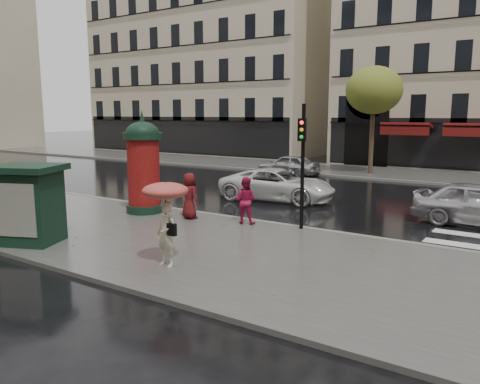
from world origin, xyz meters
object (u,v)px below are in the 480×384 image
Objects in this scene: morris_column at (143,164)px; car_white at (277,185)px; woman_red at (245,200)px; newsstand at (28,203)px; traffic_light at (302,154)px; woman_umbrella at (166,210)px; man_burgundy at (190,196)px; car_far_silver at (288,165)px.

morris_column is 0.76× the size of car_white.
woman_red is 0.68× the size of newsstand.
traffic_light is at bearing 44.54° from newsstand.
newsstand is (-4.71, -0.58, -0.25)m from woman_umbrella.
morris_column is 6.20m from traffic_light.
man_burgundy is at bearing 1.82° from morris_column.
traffic_light is at bearing 77.85° from woman_umbrella.
newsstand is (-3.89, -5.40, 0.37)m from woman_red.
car_far_silver is (-6.86, 12.27, -1.87)m from traffic_light.
woman_umbrella is 4.75m from newsstand.
man_burgundy is 0.32× the size of car_white.
car_white is (-1.45, 4.91, -0.21)m from woman_red.
morris_column is 13.19m from car_far_silver.
woman_umbrella is 0.53× the size of traffic_light.
morris_column reaches higher than woman_red.
woman_umbrella reaches higher than man_burgundy.
woman_umbrella is 10.03m from car_white.
newsstand reaches higher than car_far_silver.
traffic_light is at bearing -150.35° from man_burgundy.
morris_column is at bearing 20.67° from man_burgundy.
man_burgundy is 0.70× the size of newsstand.
traffic_light reaches higher than woman_umbrella.
man_burgundy reaches higher than car_white.
man_burgundy is 0.42× the size of morris_column.
man_burgundy is at bearing 8.89° from car_far_silver.
man_burgundy is 0.41× the size of traffic_light.
woman_red is at bearing 54.22° from newsstand.
morris_column is at bearing 93.48° from newsstand.
newsstand reaches higher than car_white.
morris_column is (-5.01, 4.32, 0.43)m from woman_umbrella.
traffic_light reaches higher than man_burgundy.
woman_umbrella is 1.31× the size of man_burgundy.
man_burgundy reaches higher than car_far_silver.
car_white is at bearing 103.14° from woman_umbrella.
woman_umbrella is at bearing -174.01° from car_white.
car_far_silver is (-3.48, 7.69, -0.04)m from car_white.
woman_red is at bearing -149.22° from man_burgundy.
woman_umbrella is 6.62m from morris_column.
newsstand is 0.46× the size of car_white.
newsstand is 18.04m from car_far_silver.
man_burgundy is at bearing 166.42° from car_white.
woman_red reaches higher than car_white.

